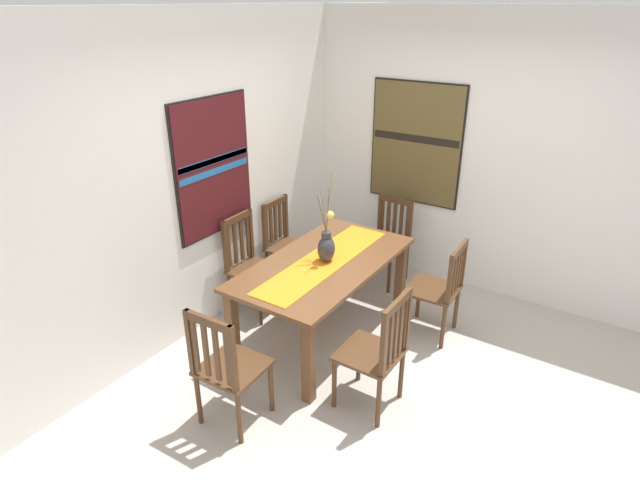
{
  "coord_description": "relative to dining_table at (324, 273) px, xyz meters",
  "views": [
    {
      "loc": [
        -3.07,
        -1.34,
        2.73
      ],
      "look_at": [
        0.24,
        0.83,
        0.91
      ],
      "focal_mm": 29.36,
      "sensor_mm": 36.0,
      "label": 1
    }
  ],
  "objects": [
    {
      "name": "ground_plane",
      "position": [
        -0.21,
        -0.78,
        -0.64
      ],
      "size": [
        6.4,
        6.4,
        0.03
      ],
      "primitive_type": "cube",
      "color": "#B2A89E"
    },
    {
      "name": "wall_back",
      "position": [
        -0.21,
        1.08,
        0.72
      ],
      "size": [
        6.4,
        0.12,
        2.7
      ],
      "primitive_type": "cube",
      "color": "silver",
      "rests_on": "ground_plane"
    },
    {
      "name": "wall_side",
      "position": [
        1.65,
        -0.78,
        0.72
      ],
      "size": [
        0.12,
        6.4,
        2.7
      ],
      "primitive_type": "cube",
      "color": "silver",
      "rests_on": "ground_plane"
    },
    {
      "name": "dining_table",
      "position": [
        0.0,
        0.0,
        0.0
      ],
      "size": [
        1.7,
        0.89,
        0.74
      ],
      "color": "brown",
      "rests_on": "ground_plane"
    },
    {
      "name": "table_runner",
      "position": [
        0.0,
        0.0,
        0.11
      ],
      "size": [
        1.56,
        0.36,
        0.01
      ],
      "primitive_type": "cube",
      "color": "orange",
      "rests_on": "dining_table"
    },
    {
      "name": "centerpiece_vase",
      "position": [
        0.01,
        -0.02,
        0.25
      ],
      "size": [
        0.26,
        0.19,
        0.73
      ],
      "color": "#333338",
      "rests_on": "dining_table"
    },
    {
      "name": "chair_0",
      "position": [
        -1.25,
        -0.03,
        -0.14
      ],
      "size": [
        0.44,
        0.44,
        0.94
      ],
      "color": "#4C301C",
      "rests_on": "ground_plane"
    },
    {
      "name": "chair_1",
      "position": [
        0.56,
        -0.83,
        -0.15
      ],
      "size": [
        0.44,
        0.44,
        0.9
      ],
      "color": "#4C301C",
      "rests_on": "ground_plane"
    },
    {
      "name": "chair_2",
      "position": [
        0.56,
        0.82,
        -0.14
      ],
      "size": [
        0.43,
        0.43,
        0.92
      ],
      "color": "#4C301C",
      "rests_on": "ground_plane"
    },
    {
      "name": "chair_3",
      "position": [
        1.24,
        0.01,
        -0.15
      ],
      "size": [
        0.45,
        0.45,
        0.88
      ],
      "color": "#4C301C",
      "rests_on": "ground_plane"
    },
    {
      "name": "chair_4",
      "position": [
        -0.01,
        0.81,
        -0.14
      ],
      "size": [
        0.43,
        0.43,
        0.95
      ],
      "color": "#4C301C",
      "rests_on": "ground_plane"
    },
    {
      "name": "chair_5",
      "position": [
        -0.54,
        -0.81,
        -0.13
      ],
      "size": [
        0.42,
        0.42,
        0.95
      ],
      "color": "#4C301C",
      "rests_on": "ground_plane"
    },
    {
      "name": "painting_on_back_wall",
      "position": [
        -0.18,
        1.02,
        0.8
      ],
      "size": [
        0.88,
        0.05,
        1.19
      ],
      "color": "black"
    },
    {
      "name": "painting_on_side_wall",
      "position": [
        1.58,
        -0.08,
        0.79
      ],
      "size": [
        0.05,
        0.97,
        1.22
      ],
      "color": "black"
    }
  ]
}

